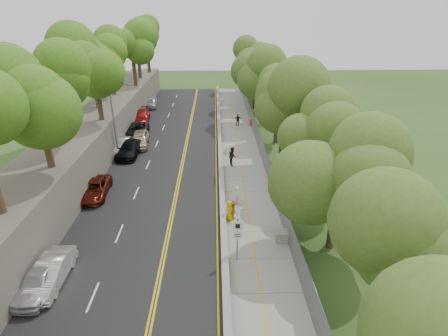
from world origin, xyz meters
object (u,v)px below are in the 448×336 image
Objects in this scene: construction_barrel at (249,122)px; person_far at (238,120)px; signpost at (237,234)px; concrete_block at (282,236)px; car_1 at (51,272)px; car_0 at (39,279)px; streetlight at (115,116)px; car_2 at (94,189)px; painter_0 at (230,210)px.

construction_barrel is 1.54m from person_far.
signpost reaches higher than concrete_block.
person_far reaches higher than concrete_block.
construction_barrel is at bearing -172.42° from person_far.
car_1 is 2.68× the size of person_far.
car_0 reaches higher than construction_barrel.
concrete_block is at bearing 14.82° from car_1.
signpost is at bearing -149.21° from concrete_block.
streetlight is at bearing -144.28° from construction_barrel.
car_0 is 0.98× the size of car_1.
car_0 reaches higher than car_1.
car_2 is 2.97× the size of painter_0.
streetlight is 17.16m from painter_0.
person_far is at bearing 67.28° from car_0.
car_2 is (-0.14, -8.40, -3.94)m from streetlight.
person_far reaches higher than car_2.
concrete_block is 25.64m from person_far.
streetlight is 1.86× the size of car_0.
person_far is (2.05, 22.94, 0.01)m from painter_0.
car_2 is at bearing 69.55° from painter_0.
car_2 is at bearing -90.94° from streetlight.
car_0 is 2.67× the size of painter_0.
car_0 is at bearing 69.91° from person_far.
streetlight reaches higher than concrete_block.
signpost is 2.91× the size of concrete_block.
construction_barrel is 32.63m from car_1.
car_1 is (-14.19, -29.38, 0.22)m from construction_barrel.
car_2 is 23.18m from person_far.
painter_0 is (-3.55, 2.65, 0.45)m from concrete_block.
person_far reaches higher than construction_barrel.
signpost is 27.86m from construction_barrel.
signpost is 11.14m from car_1.
construction_barrel is at bearing 35.72° from streetlight.
car_1 is 31.90m from person_far.
streetlight reaches higher than construction_barrel.
person_far is at bearing 93.35° from concrete_block.
car_2 is (-0.31, 10.95, -0.07)m from car_0.
person_far is at bearing 51.26° from car_2.
person_far is (12.69, 29.27, 0.10)m from car_1.
signpost is 14.54m from car_2.
car_1 is 0.92× the size of car_2.
signpost reaches higher than person_far.
car_2 reaches higher than concrete_block.
person_far is (13.26, 10.51, -3.78)m from streetlight.
painter_0 is at bearing 143.24° from concrete_block.
streetlight reaches higher than car_0.
signpost is 11.64m from car_0.
streetlight is at bearing 92.02° from car_1.
painter_0 is 0.99× the size of person_far.
car_1 is 2.71× the size of painter_0.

